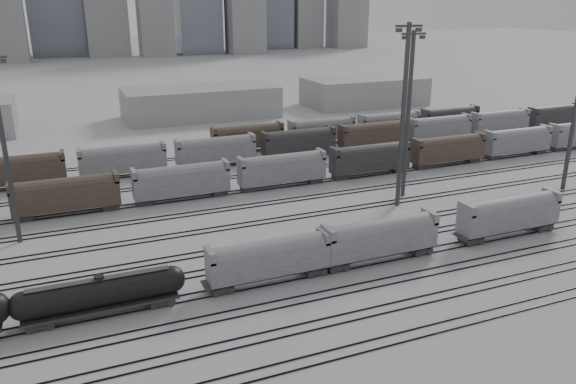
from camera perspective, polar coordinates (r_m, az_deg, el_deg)
name	(u,v)px	position (r m, az deg, el deg)	size (l,w,h in m)	color
ground	(322,276)	(65.10, 3.45, -8.55)	(900.00, 900.00, 0.00)	#BBBCC0
tracks	(268,223)	(79.68, -2.04, -3.12)	(220.00, 71.50, 0.16)	black
tank_car_b	(101,293)	(59.56, -18.48, -9.75)	(16.89, 2.82, 4.17)	#252427
hopper_car_a	(269,257)	(62.39, -1.94, -6.64)	(13.98, 2.78, 5.00)	#252427
hopper_car_b	(380,236)	(68.16, 9.37, -4.45)	(14.67, 2.92, 5.25)	#252427
hopper_car_c	(509,213)	(79.80, 21.56, -1.98)	(15.01, 2.98, 5.37)	#252427
light_mast_b	(4,147)	(77.81, -26.87, 4.09)	(3.86, 0.62, 24.10)	#37373A
light_mast_c	(403,113)	(84.29, 11.63, 7.89)	(4.34, 0.69, 27.10)	#37373A
light_mast_d	(408,112)	(89.07, 12.13, 7.98)	(4.12, 0.66, 25.77)	#37373A
bg_string_near	(282,171)	(94.26, -0.61, 2.19)	(151.00, 3.00, 5.60)	gray
bg_string_mid	(299,144)	(112.22, 1.08, 4.94)	(151.00, 3.00, 5.60)	#252427
bg_string_far	(356,128)	(126.83, 6.93, 6.46)	(66.00, 3.00, 5.60)	brown
warehouse_mid	(201,102)	(153.22, -8.86, 8.99)	(40.00, 18.00, 8.00)	#9A9A9C
warehouse_right	(364,91)	(171.88, 7.77, 10.12)	(35.00, 18.00, 8.00)	#9A9A9C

